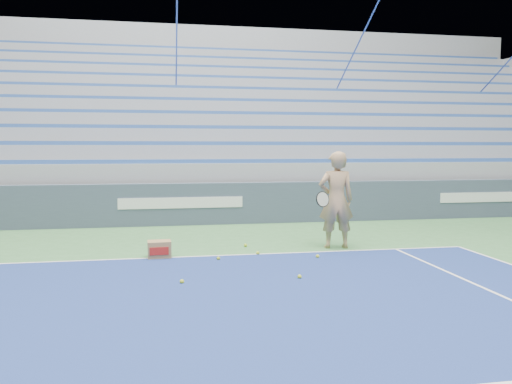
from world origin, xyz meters
TOP-DOWN VIEW (x-y plane):
  - sponsor_barrier at (0.00, 15.88)m, footprint 30.00×0.32m
  - bleachers at (0.00, 21.60)m, footprint 31.00×9.15m
  - tennis_player at (2.99, 12.27)m, footprint 0.98×0.88m
  - ball_box at (-0.50, 11.94)m, footprint 0.44×0.35m
  - tennis_ball_0 at (-0.14, 10.09)m, footprint 0.07×0.07m
  - tennis_ball_1 at (1.66, 10.06)m, footprint 0.07×0.07m
  - tennis_ball_2 at (2.36, 11.41)m, footprint 0.07×0.07m
  - tennis_ball_3 at (1.33, 11.88)m, footprint 0.07×0.07m
  - tennis_ball_4 at (1.22, 12.68)m, footprint 0.07×0.07m
  - tennis_ball_5 at (0.55, 11.55)m, footprint 0.07×0.07m

SIDE VIEW (x-z plane):
  - tennis_ball_0 at x=-0.14m, z-range 0.00..0.07m
  - tennis_ball_1 at x=1.66m, z-range 0.00..0.07m
  - tennis_ball_2 at x=2.36m, z-range 0.00..0.07m
  - tennis_ball_3 at x=1.33m, z-range 0.00..0.07m
  - tennis_ball_4 at x=1.22m, z-range 0.00..0.07m
  - tennis_ball_5 at x=0.55m, z-range 0.00..0.07m
  - ball_box at x=-0.50m, z-range 0.00..0.32m
  - sponsor_barrier at x=0.00m, z-range 0.00..1.10m
  - tennis_player at x=2.99m, z-range 0.00..1.95m
  - bleachers at x=0.00m, z-range -1.29..6.01m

